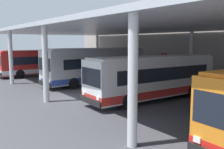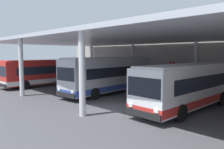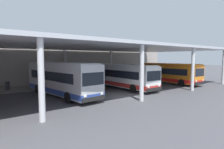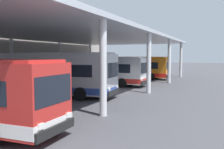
# 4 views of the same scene
# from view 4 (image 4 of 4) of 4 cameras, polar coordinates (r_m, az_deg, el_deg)

# --- Properties ---
(ground_plane) EXTENTS (200.00, 200.00, 0.00)m
(ground_plane) POSITION_cam_4_polar(r_m,az_deg,el_deg) (23.44, 2.34, -3.86)
(ground_plane) COLOR #47474C
(platform_kerb) EXTENTS (42.00, 4.50, 0.18)m
(platform_kerb) POSITION_cam_4_polar(r_m,az_deg,el_deg) (29.76, -19.24, -2.18)
(platform_kerb) COLOR gray
(platform_kerb) RESTS_ON ground
(station_building_facade) EXTENTS (48.00, 1.60, 6.58)m
(station_building_facade) POSITION_cam_4_polar(r_m,az_deg,el_deg) (31.90, -23.66, 3.88)
(station_building_facade) COLOR #ADA399
(station_building_facade) RESTS_ON ground
(canopy_shelter) EXTENTS (40.00, 17.00, 5.55)m
(canopy_shelter) POSITION_cam_4_polar(r_m,az_deg,el_deg) (25.80, -9.20, 8.61)
(canopy_shelter) COLOR silver
(canopy_shelter) RESTS_ON ground
(bus_second_bay) EXTENTS (3.32, 11.48, 3.57)m
(bus_second_bay) POSITION_cam_4_polar(r_m,az_deg,el_deg) (21.43, -14.04, 0.20)
(bus_second_bay) COLOR #B7B7BC
(bus_second_bay) RESTS_ON ground
(bus_middle_bay) EXTENTS (2.96, 10.60, 3.17)m
(bus_middle_bay) POSITION_cam_4_polar(r_m,az_deg,el_deg) (28.41, -2.66, 0.92)
(bus_middle_bay) COLOR white
(bus_middle_bay) RESTS_ON ground
(bus_far_bay) EXTENTS (3.01, 10.62, 3.17)m
(bus_far_bay) POSITION_cam_4_polar(r_m,az_deg,el_deg) (36.48, 4.65, 1.66)
(bus_far_bay) COLOR orange
(bus_far_bay) RESTS_ON ground
(banner_sign) EXTENTS (0.70, 0.12, 3.20)m
(banner_sign) POSITION_cam_4_polar(r_m,az_deg,el_deg) (27.99, -20.18, 1.28)
(banner_sign) COLOR #B2B2B7
(banner_sign) RESTS_ON platform_kerb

